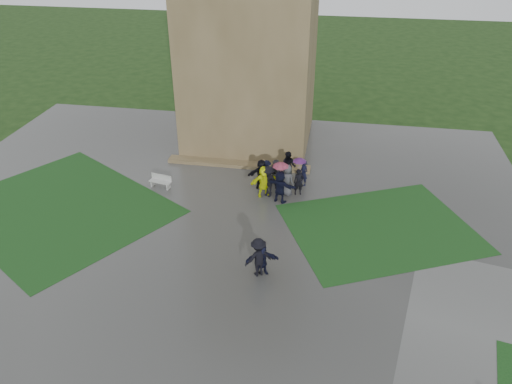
% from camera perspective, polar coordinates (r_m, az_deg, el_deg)
% --- Properties ---
extents(ground, '(120.00, 120.00, 0.00)m').
position_cam_1_polar(ground, '(22.84, -7.40, -9.11)').
color(ground, black).
extents(plaza, '(34.00, 34.00, 0.02)m').
position_cam_1_polar(plaza, '(24.34, -6.08, -6.17)').
color(plaza, '#363633').
rests_on(plaza, ground).
extents(lawn_inset_left, '(14.10, 13.46, 0.01)m').
position_cam_1_polar(lawn_inset_left, '(29.02, -21.43, -1.74)').
color(lawn_inset_left, '#133613').
rests_on(lawn_inset_left, plaza).
extents(lawn_inset_right, '(11.12, 10.15, 0.01)m').
position_cam_1_polar(lawn_inset_right, '(26.20, 14.00, -4.04)').
color(lawn_inset_right, '#133613').
rests_on(lawn_inset_right, plaza).
extents(tower, '(8.00, 8.00, 18.00)m').
position_cam_1_polar(tower, '(32.73, -0.66, 20.76)').
color(tower, brown).
rests_on(tower, ground).
extents(tower_plinth, '(9.00, 0.80, 0.22)m').
position_cam_1_polar(tower_plinth, '(31.39, -2.01, 3.20)').
color(tower_plinth, brown).
rests_on(tower_plinth, plaza).
extents(bench, '(1.36, 0.67, 0.76)m').
position_cam_1_polar(bench, '(29.38, -10.84, 1.24)').
color(bench, '#A9A9A4').
rests_on(bench, plaza).
extents(visitor_cluster, '(3.58, 3.41, 2.42)m').
position_cam_1_polar(visitor_cluster, '(28.08, 2.23, 1.70)').
color(visitor_cluster, black).
rests_on(visitor_cluster, plaza).
extents(pedestrian_mid, '(1.56, 0.98, 1.58)m').
position_cam_1_polar(pedestrian_mid, '(22.10, 0.66, -7.66)').
color(pedestrian_mid, black).
rests_on(pedestrian_mid, plaza).
extents(pedestrian_near, '(1.36, 1.18, 1.88)m').
position_cam_1_polar(pedestrian_near, '(21.95, 0.28, -7.46)').
color(pedestrian_near, black).
rests_on(pedestrian_near, plaza).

